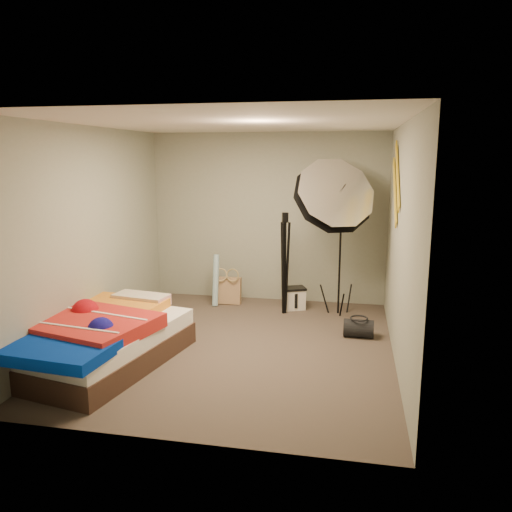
% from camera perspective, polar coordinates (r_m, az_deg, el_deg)
% --- Properties ---
extents(floor, '(4.00, 4.00, 0.00)m').
position_cam_1_polar(floor, '(5.86, -2.12, -10.26)').
color(floor, brown).
rests_on(floor, ground).
extents(ceiling, '(4.00, 4.00, 0.00)m').
position_cam_1_polar(ceiling, '(5.46, -2.32, 14.94)').
color(ceiling, silver).
rests_on(ceiling, wall_back).
extents(wall_back, '(3.50, 0.00, 3.50)m').
position_cam_1_polar(wall_back, '(7.46, 1.32, 4.37)').
color(wall_back, gray).
rests_on(wall_back, floor).
extents(wall_front, '(3.50, 0.00, 3.50)m').
position_cam_1_polar(wall_front, '(3.65, -9.45, -3.21)').
color(wall_front, gray).
rests_on(wall_front, floor).
extents(wall_left, '(0.00, 4.00, 4.00)m').
position_cam_1_polar(wall_left, '(6.16, -18.28, 2.31)').
color(wall_left, gray).
rests_on(wall_left, floor).
extents(wall_right, '(0.00, 4.00, 4.00)m').
position_cam_1_polar(wall_right, '(5.40, 16.17, 1.23)').
color(wall_right, gray).
rests_on(wall_right, floor).
extents(tote_bag, '(0.40, 0.19, 0.41)m').
position_cam_1_polar(tote_bag, '(7.43, -3.26, -3.95)').
color(tote_bag, tan).
rests_on(tote_bag, floor).
extents(wrapping_roll, '(0.09, 0.22, 0.76)m').
position_cam_1_polar(wrapping_roll, '(7.32, -4.64, -2.76)').
color(wrapping_roll, '#559AB6').
rests_on(wrapping_roll, floor).
extents(camera_case, '(0.35, 0.31, 0.29)m').
position_cam_1_polar(camera_case, '(7.19, 4.36, -4.92)').
color(camera_case, silver).
rests_on(camera_case, floor).
extents(duffel_bag, '(0.36, 0.23, 0.22)m').
position_cam_1_polar(duffel_bag, '(6.23, 11.64, -8.09)').
color(duffel_bag, black).
rests_on(duffel_bag, floor).
extents(wall_stripe_upper, '(0.02, 0.91, 0.78)m').
position_cam_1_polar(wall_stripe_upper, '(5.92, 15.86, 8.92)').
color(wall_stripe_upper, gold).
rests_on(wall_stripe_upper, wall_right).
extents(wall_stripe_lower, '(0.02, 0.91, 0.78)m').
position_cam_1_polar(wall_stripe_lower, '(6.18, 15.58, 7.16)').
color(wall_stripe_lower, gold).
rests_on(wall_stripe_lower, wall_right).
extents(bed, '(1.63, 2.16, 0.55)m').
position_cam_1_polar(bed, '(5.57, -17.58, -8.97)').
color(bed, '#412A21').
rests_on(bed, floor).
extents(photo_umbrella, '(1.15, 1.12, 2.25)m').
position_cam_1_polar(photo_umbrella, '(6.62, 8.73, 6.54)').
color(photo_umbrella, black).
rests_on(photo_umbrella, floor).
extents(camera_tripod, '(0.10, 0.10, 1.41)m').
position_cam_1_polar(camera_tripod, '(6.83, 3.30, -0.05)').
color(camera_tripod, black).
rests_on(camera_tripod, floor).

